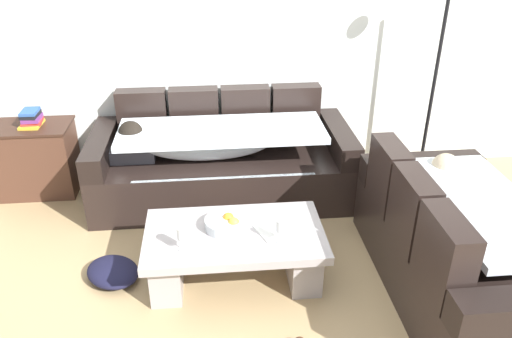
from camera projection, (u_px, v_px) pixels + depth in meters
name	position (u px, v px, depth m)	size (l,w,h in m)	color
ground_plane	(251.00, 326.00, 3.11)	(14.00, 14.00, 0.00)	tan
back_wall	(228.00, 30.00, 4.38)	(9.00, 0.10, 2.70)	white
couch_along_wall	(219.00, 161.00, 4.38)	(2.20, 0.92, 0.88)	black
couch_near_window	(459.00, 248.00, 3.27)	(0.92, 1.72, 0.88)	black
coffee_table	(235.00, 249.00, 3.41)	(1.20, 0.68, 0.38)	#A49D9E
fruit_bowl	(227.00, 223.00, 3.37)	(0.28, 0.28, 0.10)	silver
wine_glass_near_left	(182.00, 234.00, 3.13)	(0.07, 0.07, 0.17)	silver
wine_glass_near_right	(281.00, 227.00, 3.20)	(0.07, 0.07, 0.17)	silver
open_magazine	(278.00, 229.00, 3.38)	(0.28, 0.21, 0.01)	white
side_cabinet	(34.00, 159.00, 4.44)	(0.72, 0.44, 0.64)	#4E3023
book_stack_on_cabinet	(31.00, 118.00, 4.27)	(0.18, 0.22, 0.14)	gold
floor_lamp	(433.00, 66.00, 4.21)	(0.33, 0.31, 1.95)	black
crumpled_garment	(113.00, 272.00, 3.48)	(0.40, 0.32, 0.12)	#191933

